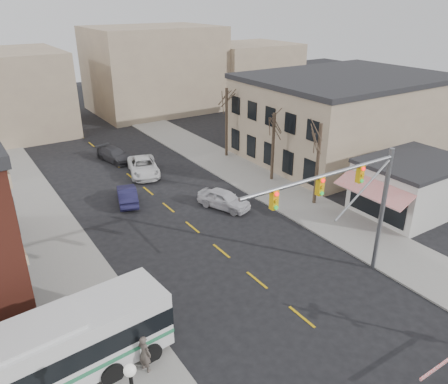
{
  "coord_description": "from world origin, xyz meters",
  "views": [
    {
      "loc": [
        -13.77,
        -11.36,
        15.77
      ],
      "look_at": [
        1.25,
        11.58,
        3.5
      ],
      "focal_mm": 35.0,
      "sensor_mm": 36.0,
      "label": 1
    }
  ],
  "objects_px": {
    "car_b": "(127,195)",
    "pedestrian_far": "(91,302)",
    "traffic_signal_mast": "(352,196)",
    "car_c": "(143,167)",
    "car_a": "(224,199)",
    "transit_bus": "(21,367)",
    "car_d": "(115,155)",
    "pedestrian_near": "(145,354)"
  },
  "relations": [
    {
      "from": "car_a",
      "to": "transit_bus",
      "type": "bearing_deg",
      "value": -169.83
    },
    {
      "from": "transit_bus",
      "to": "car_a",
      "type": "bearing_deg",
      "value": 32.72
    },
    {
      "from": "pedestrian_near",
      "to": "transit_bus",
      "type": "bearing_deg",
      "value": 52.96
    },
    {
      "from": "transit_bus",
      "to": "car_a",
      "type": "relative_size",
      "value": 2.91
    },
    {
      "from": "car_a",
      "to": "pedestrian_near",
      "type": "relative_size",
      "value": 2.34
    },
    {
      "from": "car_d",
      "to": "car_c",
      "type": "bearing_deg",
      "value": -93.11
    },
    {
      "from": "car_b",
      "to": "car_c",
      "type": "bearing_deg",
      "value": -108.9
    },
    {
      "from": "traffic_signal_mast",
      "to": "car_a",
      "type": "bearing_deg",
      "value": 91.26
    },
    {
      "from": "traffic_signal_mast",
      "to": "pedestrian_near",
      "type": "bearing_deg",
      "value": 179.49
    },
    {
      "from": "traffic_signal_mast",
      "to": "car_a",
      "type": "relative_size",
      "value": 2.36
    },
    {
      "from": "traffic_signal_mast",
      "to": "pedestrian_far",
      "type": "bearing_deg",
      "value": 158.59
    },
    {
      "from": "transit_bus",
      "to": "car_b",
      "type": "height_order",
      "value": "transit_bus"
    },
    {
      "from": "traffic_signal_mast",
      "to": "car_b",
      "type": "xyz_separation_m",
      "value": [
        -6.5,
        17.7,
        -5.06
      ]
    },
    {
      "from": "car_b",
      "to": "car_d",
      "type": "bearing_deg",
      "value": -88.02
    },
    {
      "from": "car_d",
      "to": "car_a",
      "type": "bearing_deg",
      "value": -91.27
    },
    {
      "from": "transit_bus",
      "to": "car_c",
      "type": "bearing_deg",
      "value": 55.55
    },
    {
      "from": "car_b",
      "to": "pedestrian_near",
      "type": "relative_size",
      "value": 2.25
    },
    {
      "from": "traffic_signal_mast",
      "to": "car_c",
      "type": "height_order",
      "value": "traffic_signal_mast"
    },
    {
      "from": "traffic_signal_mast",
      "to": "pedestrian_near",
      "type": "xyz_separation_m",
      "value": [
        -12.66,
        0.11,
        -4.69
      ]
    },
    {
      "from": "car_d",
      "to": "pedestrian_near",
      "type": "bearing_deg",
      "value": -121.48
    },
    {
      "from": "car_b",
      "to": "pedestrian_near",
      "type": "height_order",
      "value": "pedestrian_near"
    },
    {
      "from": "transit_bus",
      "to": "car_d",
      "type": "relative_size",
      "value": 2.74
    },
    {
      "from": "pedestrian_near",
      "to": "car_c",
      "type": "bearing_deg",
      "value": -45.1
    },
    {
      "from": "car_d",
      "to": "pedestrian_near",
      "type": "xyz_separation_m",
      "value": [
        -8.91,
        -27.98,
        0.39
      ]
    },
    {
      "from": "car_c",
      "to": "traffic_signal_mast",
      "type": "bearing_deg",
      "value": -66.83
    },
    {
      "from": "car_a",
      "to": "car_b",
      "type": "distance_m",
      "value": 8.11
    },
    {
      "from": "car_d",
      "to": "pedestrian_near",
      "type": "height_order",
      "value": "pedestrian_near"
    },
    {
      "from": "transit_bus",
      "to": "car_b",
      "type": "relative_size",
      "value": 3.02
    },
    {
      "from": "pedestrian_far",
      "to": "transit_bus",
      "type": "bearing_deg",
      "value": -176.16
    },
    {
      "from": "car_b",
      "to": "car_d",
      "type": "xyz_separation_m",
      "value": [
        2.75,
        10.4,
        -0.02
      ]
    },
    {
      "from": "pedestrian_far",
      "to": "car_a",
      "type": "bearing_deg",
      "value": -11.64
    },
    {
      "from": "car_b",
      "to": "pedestrian_far",
      "type": "relative_size",
      "value": 2.83
    },
    {
      "from": "traffic_signal_mast",
      "to": "car_c",
      "type": "bearing_deg",
      "value": 96.88
    },
    {
      "from": "transit_bus",
      "to": "car_d",
      "type": "height_order",
      "value": "transit_bus"
    },
    {
      "from": "car_c",
      "to": "pedestrian_near",
      "type": "bearing_deg",
      "value": -97.18
    },
    {
      "from": "car_c",
      "to": "pedestrian_far",
      "type": "distance_m",
      "value": 20.62
    },
    {
      "from": "car_a",
      "to": "pedestrian_far",
      "type": "xyz_separation_m",
      "value": [
        -13.23,
        -7.2,
        0.12
      ]
    },
    {
      "from": "car_c",
      "to": "pedestrian_far",
      "type": "xyz_separation_m",
      "value": [
        -10.74,
        -17.6,
        0.1
      ]
    },
    {
      "from": "traffic_signal_mast",
      "to": "car_d",
      "type": "relative_size",
      "value": 2.22
    },
    {
      "from": "car_b",
      "to": "car_a",
      "type": "bearing_deg",
      "value": 156.93
    },
    {
      "from": "car_a",
      "to": "traffic_signal_mast",
      "type": "bearing_deg",
      "value": -111.3
    },
    {
      "from": "transit_bus",
      "to": "car_a",
      "type": "xyz_separation_m",
      "value": [
        17.21,
        11.06,
        -1.11
      ]
    }
  ]
}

